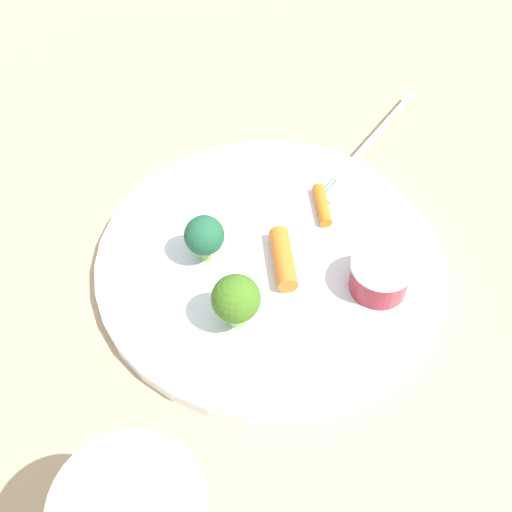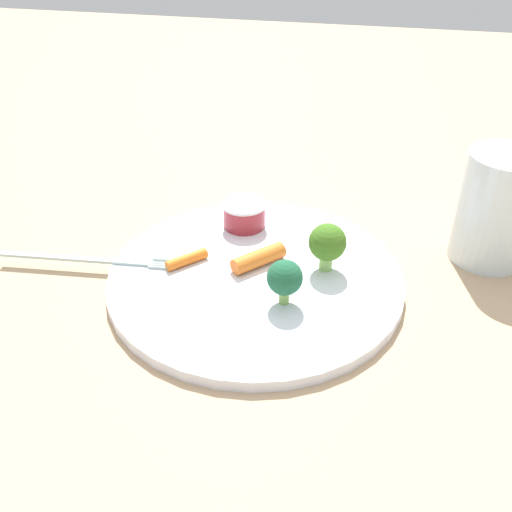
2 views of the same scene
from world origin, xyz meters
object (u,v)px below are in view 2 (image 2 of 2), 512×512
at_px(plate, 255,278).
at_px(drinking_glass, 497,208).
at_px(fork, 90,260).
at_px(carrot_stick_1, 254,258).
at_px(carrot_stick_0, 188,257).
at_px(sauce_cup, 244,214).
at_px(broccoli_floret_1, 327,243).
at_px(broccoli_floret_0, 285,278).

height_order(plate, drinking_glass, drinking_glass).
xyz_separation_m(plate, fork, (0.17, 0.02, 0.01)).
xyz_separation_m(plate, carrot_stick_1, (0.00, -0.01, 0.01)).
xyz_separation_m(carrot_stick_0, fork, (0.10, 0.02, -0.00)).
bearing_deg(sauce_cup, drinking_glass, -176.87).
bearing_deg(broccoli_floret_1, sauce_cup, -32.55).
bearing_deg(drinking_glass, broccoli_floret_1, 25.54).
bearing_deg(carrot_stick_0, broccoli_floret_1, -172.35).
xyz_separation_m(sauce_cup, carrot_stick_0, (0.04, 0.08, -0.01)).
bearing_deg(broccoli_floret_0, sauce_cup, -61.47).
relative_size(sauce_cup, fork, 0.26).
height_order(carrot_stick_1, drinking_glass, drinking_glass).
bearing_deg(broccoli_floret_0, plate, -47.75).
height_order(plate, broccoli_floret_1, broccoli_floret_1).
relative_size(plate, carrot_stick_1, 5.06).
relative_size(plate, broccoli_floret_1, 5.82).
height_order(carrot_stick_1, fork, carrot_stick_1).
bearing_deg(carrot_stick_0, broccoli_floret_0, 157.88).
relative_size(broccoli_floret_1, carrot_stick_1, 0.87).
bearing_deg(carrot_stick_0, plate, 176.75).
distance_m(sauce_cup, carrot_stick_1, 0.08).
xyz_separation_m(plate, broccoli_floret_1, (-0.07, -0.02, 0.04)).
relative_size(plate, carrot_stick_0, 6.61).
height_order(sauce_cup, carrot_stick_0, sauce_cup).
bearing_deg(plate, carrot_stick_0, -3.25).
bearing_deg(broccoli_floret_0, drinking_glass, -144.14).
height_order(broccoli_floret_1, carrot_stick_0, broccoli_floret_1).
bearing_deg(sauce_cup, broccoli_floret_0, 118.53).
distance_m(broccoli_floret_0, fork, 0.21).
distance_m(broccoli_floret_0, carrot_stick_1, 0.07).
xyz_separation_m(sauce_cup, drinking_glass, (-0.27, -0.01, 0.03)).
height_order(plate, carrot_stick_1, carrot_stick_1).
distance_m(sauce_cup, drinking_glass, 0.27).
height_order(broccoli_floret_0, carrot_stick_1, broccoli_floret_0).
bearing_deg(broccoli_floret_1, carrot_stick_0, 7.65).
bearing_deg(fork, plate, -174.22).
relative_size(broccoli_floret_0, carrot_stick_0, 1.02).
distance_m(sauce_cup, broccoli_floret_0, 0.15).
bearing_deg(carrot_stick_1, carrot_stick_0, 8.30).
bearing_deg(sauce_cup, broccoli_floret_1, 147.45).
xyz_separation_m(plate, carrot_stick_0, (0.07, -0.00, 0.01)).
relative_size(carrot_stick_1, fork, 0.31).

